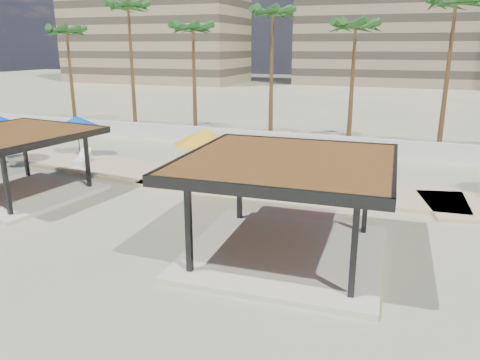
% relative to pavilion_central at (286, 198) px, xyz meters
% --- Properties ---
extents(ground, '(200.00, 200.00, 0.00)m').
position_rel_pavilion_central_xyz_m(ground, '(-3.65, 0.60, -2.08)').
color(ground, tan).
rests_on(ground, ground).
extents(promenade, '(44.45, 7.97, 0.24)m').
position_rel_pavilion_central_xyz_m(promenade, '(-1.65, 8.27, -2.02)').
color(promenade, '#C6B284').
rests_on(promenade, ground).
extents(boundary_wall, '(56.00, 0.30, 1.20)m').
position_rel_pavilion_central_xyz_m(boundary_wall, '(-3.65, 16.60, -1.48)').
color(boundary_wall, silver).
rests_on(boundary_wall, ground).
extents(building_west, '(34.00, 16.00, 32.40)m').
position_rel_pavilion_central_xyz_m(building_west, '(-45.65, 68.60, 13.19)').
color(building_west, '#937F60').
rests_on(building_west, ground).
extents(building_mid, '(38.00, 16.00, 30.40)m').
position_rel_pavilion_central_xyz_m(building_mid, '(0.35, 78.60, 12.19)').
color(building_mid, '#847259').
rests_on(building_mid, ground).
extents(pavilion_central, '(7.19, 7.19, 3.48)m').
position_rel_pavilion_central_xyz_m(pavilion_central, '(0.00, 0.00, 0.00)').
color(pavilion_central, beige).
rests_on(pavilion_central, ground).
extents(pavilion_west, '(6.93, 6.93, 3.18)m').
position_rel_pavilion_central_xyz_m(pavilion_west, '(-13.77, 1.83, -0.18)').
color(pavilion_west, beige).
rests_on(pavilion_west, ground).
extents(umbrella_a, '(2.76, 2.76, 2.45)m').
position_rel_pavilion_central_xyz_m(umbrella_a, '(-16.75, 9.80, 0.20)').
color(umbrella_a, beige).
rests_on(umbrella_a, promenade).
extents(umbrella_b, '(3.91, 3.91, 2.85)m').
position_rel_pavilion_central_xyz_m(umbrella_b, '(-6.06, 6.40, 0.55)').
color(umbrella_b, beige).
rests_on(umbrella_b, promenade).
extents(umbrella_c, '(3.70, 3.70, 2.51)m').
position_rel_pavilion_central_xyz_m(umbrella_c, '(-0.33, 6.40, 0.26)').
color(umbrella_c, beige).
rests_on(umbrella_c, promenade).
extents(lounger_a, '(1.30, 2.10, 0.76)m').
position_rel_pavilion_central_xyz_m(lounger_a, '(-14.80, 7.62, -1.72)').
color(lounger_a, white).
rests_on(lounger_a, promenade).
extents(lounger_b, '(0.81, 2.18, 0.81)m').
position_rel_pavilion_central_xyz_m(lounger_b, '(1.29, 8.49, -1.70)').
color(lounger_b, white).
rests_on(lounger_b, promenade).
extents(lounger_c, '(1.24, 1.99, 0.72)m').
position_rel_pavilion_central_xyz_m(lounger_c, '(2.33, 7.27, -1.73)').
color(lounger_c, white).
rests_on(lounger_c, promenade).
extents(palm_a, '(3.00, 3.00, 9.04)m').
position_rel_pavilion_central_xyz_m(palm_a, '(-24.65, 18.90, 5.81)').
color(palm_a, brown).
rests_on(palm_a, ground).
extents(palm_b, '(3.00, 3.00, 10.87)m').
position_rel_pavilion_central_xyz_m(palm_b, '(-18.65, 19.30, 7.53)').
color(palm_b, brown).
rests_on(palm_b, ground).
extents(palm_c, '(3.00, 3.00, 9.13)m').
position_rel_pavilion_central_xyz_m(palm_c, '(-12.65, 18.70, 5.90)').
color(palm_c, brown).
rests_on(palm_c, ground).
extents(palm_d, '(3.00, 3.00, 10.14)m').
position_rel_pavilion_central_xyz_m(palm_d, '(-6.65, 19.50, 6.85)').
color(palm_d, brown).
rests_on(palm_d, ground).
extents(palm_e, '(3.00, 3.00, 9.13)m').
position_rel_pavilion_central_xyz_m(palm_e, '(-0.65, 19.00, 5.90)').
color(palm_e, brown).
rests_on(palm_e, ground).
extents(palm_f, '(3.00, 3.00, 10.47)m').
position_rel_pavilion_central_xyz_m(palm_f, '(5.35, 19.20, 7.15)').
color(palm_f, brown).
rests_on(palm_f, ground).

